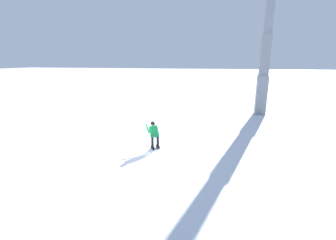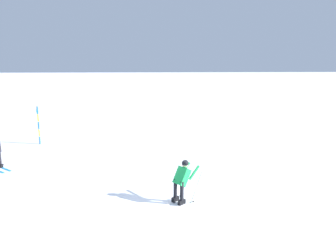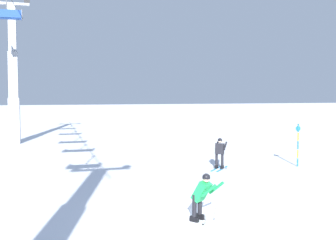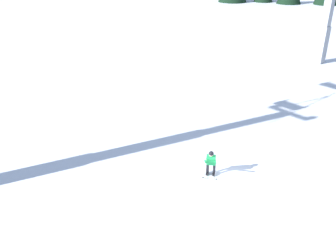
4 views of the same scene
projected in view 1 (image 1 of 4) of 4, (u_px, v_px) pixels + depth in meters
The scene contains 3 objects.
ground_plane at pixel (134, 151), 12.54m from camera, with size 260.00×260.00×0.00m, color white.
skier_carving_main at pixel (154, 133), 12.76m from camera, with size 1.65×1.47×1.63m.
lift_tower_near at pixel (264, 63), 20.00m from camera, with size 0.91×3.04×11.08m.
Camera 1 is at (10.97, 4.53, 4.75)m, focal length 24.64 mm.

